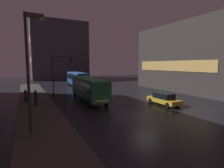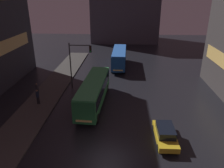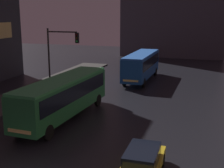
% 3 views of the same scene
% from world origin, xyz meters
% --- Properties ---
extents(ground_plane, '(120.00, 120.00, 0.00)m').
position_xyz_m(ground_plane, '(0.00, 0.00, 0.00)').
color(ground_plane, black).
extents(sidewalk_left, '(4.00, 48.00, 0.15)m').
position_xyz_m(sidewalk_left, '(-9.00, 10.00, 0.07)').
color(sidewalk_left, '#3D3A38').
rests_on(sidewalk_left, ground).
extents(building_far_backdrop, '(18.07, 12.00, 19.18)m').
position_xyz_m(building_far_backdrop, '(1.02, 50.15, 9.59)').
color(building_far_backdrop, '#423D47').
rests_on(building_far_backdrop, ground).
extents(bus_near, '(2.89, 10.84, 3.10)m').
position_xyz_m(bus_near, '(-2.39, 9.60, 1.91)').
color(bus_near, '#236B38').
rests_on(bus_near, ground).
extents(bus_far, '(2.49, 9.75, 3.18)m').
position_xyz_m(bus_far, '(0.22, 24.68, 1.96)').
color(bus_far, '#194793').
rests_on(bus_far, ground).
extents(car_taxi, '(1.83, 4.39, 1.46)m').
position_xyz_m(car_taxi, '(4.98, 2.91, 0.75)').
color(car_taxi, gold).
rests_on(car_taxi, ground).
extents(pedestrian_near, '(0.53, 0.53, 1.64)m').
position_xyz_m(pedestrian_near, '(-10.14, 11.60, 1.12)').
color(pedestrian_near, black).
rests_on(pedestrian_near, sidewalk_left).
extents(pedestrian_mid, '(0.50, 0.50, 1.84)m').
position_xyz_m(pedestrian_mid, '(-9.10, 9.10, 1.23)').
color(pedestrian_mid, black).
rests_on(pedestrian_mid, sidewalk_left).
extents(traffic_light_main, '(3.08, 0.35, 6.43)m').
position_xyz_m(traffic_light_main, '(-5.25, 14.65, 4.32)').
color(traffic_light_main, '#2D2D2D').
rests_on(traffic_light_main, ground).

